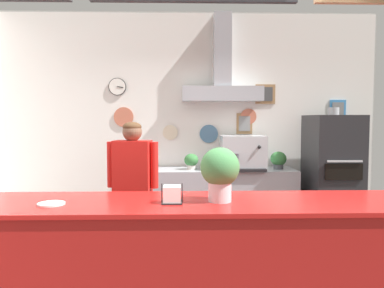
# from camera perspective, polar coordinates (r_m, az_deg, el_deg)

# --- Properties ---
(back_wall_assembly) EXTENTS (5.31, 2.74, 3.07)m
(back_wall_assembly) POSITION_cam_1_polar(r_m,az_deg,el_deg) (5.32, -0.26, 4.29)
(back_wall_assembly) COLOR #9E9E99
(back_wall_assembly) RESTS_ON ground_plane
(service_counter) EXTENTS (4.51, 0.75, 1.01)m
(service_counter) POSITION_cam_1_polar(r_m,az_deg,el_deg) (2.88, 0.45, -18.35)
(service_counter) COLOR #B21916
(service_counter) RESTS_ON ground_plane
(back_prep_counter) EXTENTS (2.06, 0.59, 0.92)m
(back_prep_counter) POSITION_cam_1_polar(r_m,az_deg,el_deg) (5.23, 3.84, -8.78)
(back_prep_counter) COLOR #A3A5AD
(back_prep_counter) RESTS_ON ground_plane
(pizza_oven) EXTENTS (0.61, 0.75, 1.74)m
(pizza_oven) POSITION_cam_1_polar(r_m,az_deg,el_deg) (5.35, 20.09, -4.71)
(pizza_oven) COLOR #232326
(pizza_oven) RESTS_ON ground_plane
(shop_worker) EXTENTS (0.52, 0.27, 1.56)m
(shop_worker) POSITION_cam_1_polar(r_m,az_deg,el_deg) (3.93, -8.80, -7.12)
(shop_worker) COLOR #232328
(shop_worker) RESTS_ON ground_plane
(espresso_machine) EXTENTS (0.58, 0.54, 0.45)m
(espresso_machine) POSITION_cam_1_polar(r_m,az_deg,el_deg) (5.14, 7.53, -1.30)
(espresso_machine) COLOR #B7BABF
(espresso_machine) RESTS_ON back_prep_counter
(potted_thyme) EXTENTS (0.20, 0.20, 0.25)m
(potted_thyme) POSITION_cam_1_polar(r_m,az_deg,el_deg) (5.10, 3.64, -2.20)
(potted_thyme) COLOR #4C4C51
(potted_thyme) RESTS_ON back_prep_counter
(potted_basil) EXTENTS (0.19, 0.19, 0.21)m
(potted_basil) POSITION_cam_1_polar(r_m,az_deg,el_deg) (5.09, -0.10, -2.52)
(potted_basil) COLOR beige
(potted_basil) RESTS_ON back_prep_counter
(potted_sage) EXTENTS (0.21, 0.21, 0.24)m
(potted_sage) POSITION_cam_1_polar(r_m,az_deg,el_deg) (5.26, 12.73, -2.27)
(potted_sage) COLOR #4C4C51
(potted_sage) RESTS_ON back_prep_counter
(condiment_plate) EXTENTS (0.18, 0.18, 0.01)m
(condiment_plate) POSITION_cam_1_polar(r_m,az_deg,el_deg) (2.79, -20.20, -8.34)
(condiment_plate) COLOR white
(condiment_plate) RESTS_ON service_counter
(napkin_holder) EXTENTS (0.15, 0.14, 0.14)m
(napkin_holder) POSITION_cam_1_polar(r_m,az_deg,el_deg) (2.66, -2.99, -7.59)
(napkin_holder) COLOR #262628
(napkin_holder) RESTS_ON service_counter
(basil_vase) EXTENTS (0.27, 0.27, 0.38)m
(basil_vase) POSITION_cam_1_polar(r_m,az_deg,el_deg) (2.69, 4.17, -4.18)
(basil_vase) COLOR silver
(basil_vase) RESTS_ON service_counter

